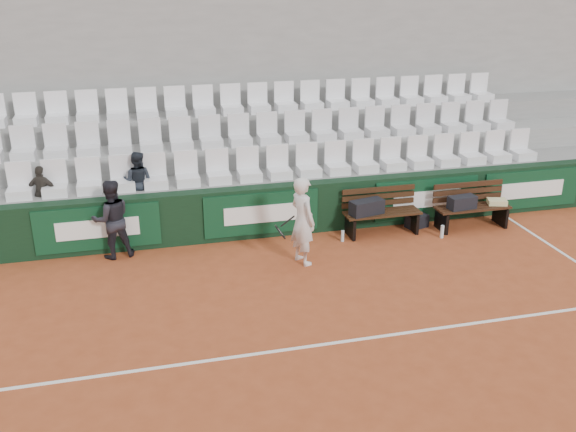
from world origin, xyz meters
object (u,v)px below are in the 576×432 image
object	(u,v)px
bench_left	(382,223)
spectator_c	(136,158)
bench_right	(471,217)
ball_kid	(112,219)
sports_bag_left	(367,207)
sports_bag_right	(462,202)
water_bottle_near	(343,236)
tennis_player	(302,221)
spectator_b	(39,169)
water_bottle_far	(442,232)
sports_bag_ground	(417,221)

from	to	relation	value
bench_left	spectator_c	distance (m)	4.85
bench_right	ball_kid	world-z (taller)	ball_kid
sports_bag_left	spectator_c	distance (m)	4.44
sports_bag_right	water_bottle_near	size ratio (longest dim) A/B	2.45
spectator_c	tennis_player	bearing A→B (deg)	165.23
bench_right	water_bottle_near	distance (m)	2.72
spectator_b	water_bottle_far	bearing A→B (deg)	-174.47
tennis_player	spectator_c	distance (m)	3.37
sports_bag_left	spectator_c	bearing A→B (deg)	166.48
sports_bag_ground	tennis_player	xyz separation A→B (m)	(-2.66, -1.01, 0.66)
ball_kid	bench_right	bearing A→B (deg)	166.43
spectator_b	spectator_c	size ratio (longest dim) A/B	0.87
ball_kid	spectator_c	size ratio (longest dim) A/B	1.25
sports_bag_left	ball_kid	size ratio (longest dim) A/B	0.45
water_bottle_far	spectator_b	world-z (taller)	spectator_b
ball_kid	spectator_c	world-z (taller)	spectator_c
water_bottle_near	sports_bag_ground	bearing A→B (deg)	10.68
sports_bag_left	tennis_player	world-z (taller)	tennis_player
sports_bag_left	spectator_c	world-z (taller)	spectator_c
water_bottle_near	spectator_b	distance (m)	5.69
water_bottle_near	spectator_c	bearing A→B (deg)	162.37
ball_kid	sports_bag_right	bearing A→B (deg)	165.91
bench_left	ball_kid	bearing A→B (deg)	178.06
sports_bag_right	sports_bag_ground	world-z (taller)	sports_bag_right
bench_left	bench_right	xyz separation A→B (m)	(1.85, -0.15, 0.00)
sports_bag_right	spectator_c	distance (m)	6.33
bench_right	water_bottle_near	world-z (taller)	bench_right
tennis_player	spectator_b	size ratio (longest dim) A/B	1.58
bench_right	spectator_c	xyz separation A→B (m)	(-6.41, 1.13, 1.35)
bench_left	water_bottle_near	bearing A→B (deg)	-167.73
tennis_player	spectator_b	bearing A→B (deg)	157.08
spectator_c	spectator_b	bearing A→B (deg)	19.83
water_bottle_far	spectator_c	xyz separation A→B (m)	(-5.60, 1.47, 1.45)
sports_bag_right	water_bottle_near	world-z (taller)	sports_bag_right
bench_left	tennis_player	size ratio (longest dim) A/B	0.95
water_bottle_near	bench_left	bearing A→B (deg)	12.27
sports_bag_right	water_bottle_near	distance (m)	2.49
bench_left	sports_bag_ground	xyz separation A→B (m)	(0.81, 0.13, -0.10)
bench_left	spectator_b	xyz separation A→B (m)	(-6.26, 0.98, 1.28)
bench_right	spectator_c	distance (m)	6.64
tennis_player	spectator_c	world-z (taller)	spectator_c
bench_right	ball_kid	size ratio (longest dim) A/B	1.04
bench_left	sports_bag_ground	distance (m)	0.82
sports_bag_right	ball_kid	distance (m)	6.66
water_bottle_far	ball_kid	bearing A→B (deg)	173.85
water_bottle_near	water_bottle_far	bearing A→B (deg)	-8.87
water_bottle_far	spectator_b	size ratio (longest dim) A/B	0.25
sports_bag_left	water_bottle_far	xyz separation A→B (m)	(1.39, -0.46, -0.46)
spectator_b	ball_kid	bearing A→B (deg)	162.66
water_bottle_near	bench_right	bearing A→B (deg)	0.81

